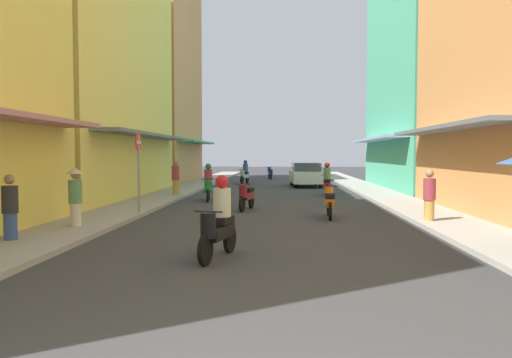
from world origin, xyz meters
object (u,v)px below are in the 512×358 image
(motorbike_blue, at_px, (270,173))
(pedestrian_far, at_px, (429,197))
(pedestrian_crossing, at_px, (10,210))
(motorbike_orange, at_px, (329,202))
(motorbike_silver, at_px, (245,173))
(pedestrian_midway, at_px, (176,179))
(pedestrian_foreground, at_px, (75,195))
(motorbike_maroon, at_px, (246,196))
(street_sign_no_entry, at_px, (139,162))
(motorbike_red, at_px, (327,181))
(motorbike_green, at_px, (208,184))
(motorbike_black, at_px, (219,221))
(parked_car, at_px, (306,174))

(motorbike_blue, xyz_separation_m, pedestrian_far, (5.07, -25.03, 0.26))
(pedestrian_crossing, distance_m, pedestrian_far, 10.62)
(pedestrian_crossing, bearing_deg, motorbike_orange, 34.73)
(motorbike_silver, bearing_deg, motorbike_blue, 75.27)
(pedestrian_midway, xyz_separation_m, pedestrian_crossing, (-1.01, -12.10, -0.09))
(pedestrian_foreground, bearing_deg, motorbike_maroon, 50.24)
(motorbike_orange, height_order, pedestrian_foreground, pedestrian_foreground)
(street_sign_no_entry, bearing_deg, pedestrian_crossing, -104.70)
(pedestrian_midway, distance_m, street_sign_no_entry, 7.05)
(motorbike_red, distance_m, street_sign_no_entry, 10.85)
(motorbike_green, bearing_deg, motorbike_orange, -49.23)
(motorbike_silver, bearing_deg, motorbike_black, -86.83)
(parked_car, xyz_separation_m, pedestrian_foreground, (-6.75, -17.84, 0.18))
(motorbike_blue, height_order, motorbike_maroon, same)
(motorbike_green, bearing_deg, motorbike_maroon, -61.28)
(pedestrian_midway, bearing_deg, pedestrian_crossing, -94.75)
(motorbike_black, relative_size, pedestrian_foreground, 1.09)
(motorbike_red, xyz_separation_m, pedestrian_far, (1.97, -9.96, 0.06))
(motorbike_green, relative_size, parked_car, 0.43)
(motorbike_black, bearing_deg, parked_car, 82.93)
(parked_car, bearing_deg, motorbike_red, -83.60)
(motorbike_green, relative_size, pedestrian_crossing, 1.17)
(motorbike_green, xyz_separation_m, pedestrian_crossing, (-2.76, -10.40, 0.06))
(motorbike_maroon, height_order, pedestrian_far, pedestrian_far)
(motorbike_maroon, height_order, pedestrian_crossing, pedestrian_crossing)
(motorbike_blue, xyz_separation_m, motorbike_red, (3.11, -15.07, 0.20))
(motorbike_green, distance_m, pedestrian_crossing, 10.76)
(motorbike_green, xyz_separation_m, pedestrian_foreground, (-2.21, -8.29, 0.22))
(motorbike_green, bearing_deg, pedestrian_midway, 135.83)
(motorbike_silver, relative_size, pedestrian_foreground, 1.10)
(motorbike_black, xyz_separation_m, parked_car, (2.61, 21.07, 0.04))
(pedestrian_crossing, height_order, pedestrian_far, pedestrian_far)
(motorbike_orange, distance_m, motorbike_red, 8.55)
(motorbike_black, distance_m, motorbike_silver, 23.97)
(pedestrian_far, relative_size, street_sign_no_entry, 0.58)
(pedestrian_midway, xyz_separation_m, pedestrian_far, (8.97, -8.45, -0.08))
(motorbike_red, height_order, pedestrian_foreground, pedestrian_foreground)
(motorbike_maroon, xyz_separation_m, parked_car, (2.68, 12.95, 0.24))
(pedestrian_midway, bearing_deg, motorbike_silver, 77.60)
(motorbike_orange, xyz_separation_m, pedestrian_foreground, (-6.79, -2.98, 0.42))
(motorbike_blue, bearing_deg, motorbike_red, -78.35)
(motorbike_orange, distance_m, motorbike_green, 7.01)
(motorbike_blue, height_order, motorbike_silver, motorbike_silver)
(parked_car, distance_m, pedestrian_far, 16.52)
(motorbike_red, xyz_separation_m, street_sign_no_entry, (-6.67, -8.49, 1.01))
(motorbike_red, xyz_separation_m, parked_car, (-0.71, 6.34, 0.04))
(motorbike_green, xyz_separation_m, pedestrian_far, (7.22, -6.75, 0.06))
(motorbike_blue, relative_size, motorbike_green, 1.00)
(motorbike_orange, distance_m, parked_car, 14.86)
(motorbike_blue, distance_m, motorbike_red, 15.39)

